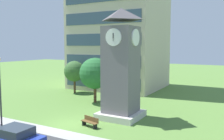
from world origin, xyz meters
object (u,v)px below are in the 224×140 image
at_px(parked_car_blue, 14,139).
at_px(park_bench, 90,122).
at_px(street_lamp, 0,84).
at_px(clock_tower, 121,70).
at_px(tree_near_tower, 74,71).
at_px(tree_by_building, 95,73).

bearing_deg(parked_car_blue, park_bench, 75.88).
bearing_deg(parked_car_blue, street_lamp, 150.65).
relative_size(clock_tower, park_bench, 5.72).
bearing_deg(tree_near_tower, park_bench, -47.72).
height_order(park_bench, tree_by_building, tree_by_building).
bearing_deg(clock_tower, park_bench, -106.14).
bearing_deg(park_bench, tree_by_building, 120.23).
height_order(street_lamp, parked_car_blue, street_lamp).
relative_size(clock_tower, street_lamp, 1.74).
distance_m(park_bench, parked_car_blue, 6.85).
relative_size(street_lamp, tree_by_building, 1.09).
distance_m(tree_by_building, parked_car_blue, 15.36).
xyz_separation_m(street_lamp, parked_car_blue, (5.16, -2.90, -2.91)).
distance_m(clock_tower, parked_car_blue, 11.47).
bearing_deg(tree_near_tower, tree_by_building, -32.08).
bearing_deg(clock_tower, parked_car_blue, -104.86).
distance_m(park_bench, tree_by_building, 9.96).
distance_m(tree_near_tower, parked_car_blue, 20.98).
relative_size(park_bench, tree_by_building, 0.33).
bearing_deg(tree_by_building, street_lamp, -99.93).
height_order(street_lamp, tree_near_tower, street_lamp).
xyz_separation_m(park_bench, parked_car_blue, (-1.67, -6.64, 0.40)).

